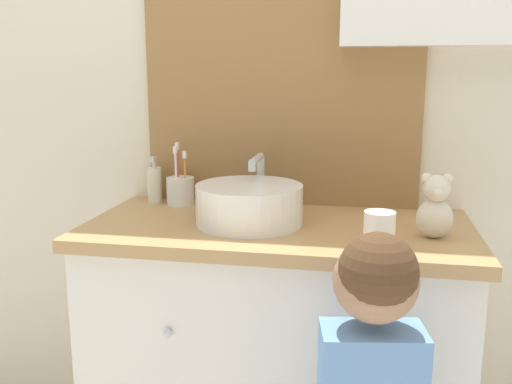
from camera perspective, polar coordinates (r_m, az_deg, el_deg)
wall_back at (r=1.84m, az=4.40°, el=12.93°), size 3.20×0.18×2.50m
vanity_counter at (r=1.76m, az=2.08°, el=-16.25°), size 1.08×0.54×0.83m
sink_basin at (r=1.60m, az=-0.58°, el=-1.12°), size 0.30×0.36×0.18m
toothbrush_holder at (r=1.85m, az=-7.56°, el=0.24°), size 0.09×0.09×0.20m
soap_dispenser at (r=1.89m, az=-10.11°, el=0.79°), size 0.05×0.05×0.15m
teddy_bear at (r=1.53m, az=17.47°, el=-1.49°), size 0.09×0.08×0.17m
drinking_cup at (r=1.38m, az=12.22°, el=-3.91°), size 0.07×0.07×0.10m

